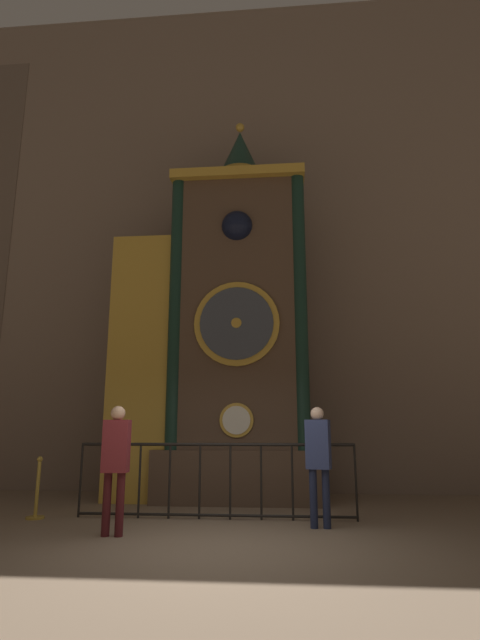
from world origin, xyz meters
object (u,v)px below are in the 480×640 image
at_px(stanchion_post, 37,499).
at_px(clock_tower, 219,335).
at_px(visitor_near, 116,457).
at_px(visitor_far, 318,454).

bearing_deg(stanchion_post, clock_tower, 41.02).
bearing_deg(visitor_near, stanchion_post, 140.37).
distance_m(clock_tower, visitor_near, 4.23).
xyz_separation_m(clock_tower, visitor_near, (-0.94, -3.42, -2.31)).
height_order(clock_tower, stanchion_post, clock_tower).
bearing_deg(visitor_near, clock_tower, 70.81).
relative_size(clock_tower, visitor_near, 4.93).
xyz_separation_m(clock_tower, visitor_far, (1.81, -2.64, -2.30)).
bearing_deg(visitor_far, visitor_near, -148.95).
height_order(visitor_far, stanchion_post, visitor_far).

